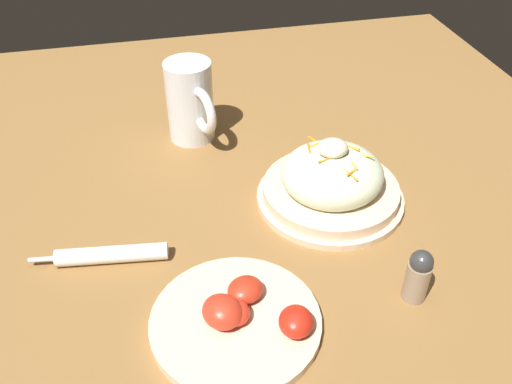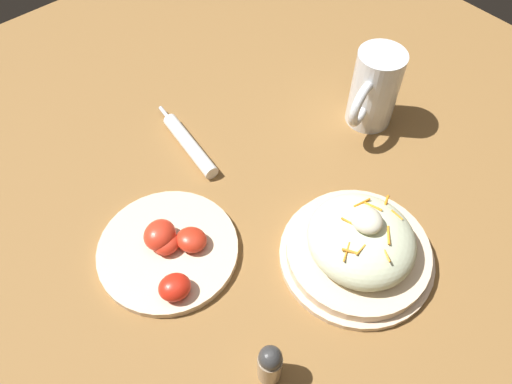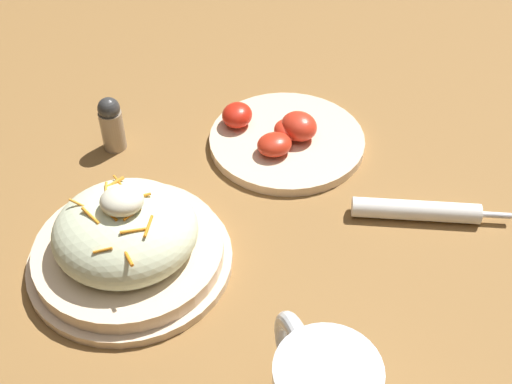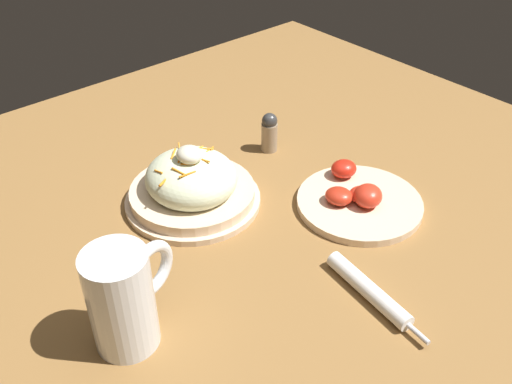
{
  "view_description": "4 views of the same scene",
  "coord_description": "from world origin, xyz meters",
  "px_view_note": "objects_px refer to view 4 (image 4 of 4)",
  "views": [
    {
      "loc": [
        -0.07,
        -0.61,
        0.56
      ],
      "look_at": [
        0.06,
        -0.04,
        0.09
      ],
      "focal_mm": 39.12,
      "sensor_mm": 36.0,
      "label": 1
    },
    {
      "loc": [
        0.37,
        -0.33,
        0.65
      ],
      "look_at": [
        0.04,
        -0.04,
        0.07
      ],
      "focal_mm": 34.65,
      "sensor_mm": 36.0,
      "label": 2
    },
    {
      "loc": [
        0.07,
        0.52,
        0.57
      ],
      "look_at": [
        0.05,
        -0.02,
        0.06
      ],
      "focal_mm": 46.3,
      "sensor_mm": 36.0,
      "label": 3
    },
    {
      "loc": [
        -0.47,
        0.46,
        0.6
      ],
      "look_at": [
        0.07,
        -0.01,
        0.08
      ],
      "focal_mm": 40.5,
      "sensor_mm": 36.0,
      "label": 4
    }
  ],
  "objects_px": {
    "beer_mug": "(124,304)",
    "salt_shaker": "(269,132)",
    "tomato_plate": "(357,199)",
    "napkin_roll": "(369,290)",
    "salad_plate": "(192,185)"
  },
  "relations": [
    {
      "from": "beer_mug",
      "to": "salt_shaker",
      "type": "height_order",
      "value": "beer_mug"
    },
    {
      "from": "salt_shaker",
      "to": "tomato_plate",
      "type": "bearing_deg",
      "value": 178.62
    },
    {
      "from": "salad_plate",
      "to": "salt_shaker",
      "type": "xyz_separation_m",
      "value": [
        0.04,
        -0.21,
        0.0
      ]
    },
    {
      "from": "napkin_roll",
      "to": "salt_shaker",
      "type": "height_order",
      "value": "salt_shaker"
    },
    {
      "from": "beer_mug",
      "to": "salt_shaker",
      "type": "bearing_deg",
      "value": -63.27
    },
    {
      "from": "beer_mug",
      "to": "salt_shaker",
      "type": "xyz_separation_m",
      "value": [
        0.22,
        -0.44,
        -0.02
      ]
    },
    {
      "from": "tomato_plate",
      "to": "salt_shaker",
      "type": "distance_m",
      "value": 0.23
    },
    {
      "from": "napkin_roll",
      "to": "tomato_plate",
      "type": "relative_size",
      "value": 0.89
    },
    {
      "from": "beer_mug",
      "to": "napkin_roll",
      "type": "height_order",
      "value": "beer_mug"
    },
    {
      "from": "salt_shaker",
      "to": "beer_mug",
      "type": "bearing_deg",
      "value": 116.73
    },
    {
      "from": "napkin_roll",
      "to": "salt_shaker",
      "type": "relative_size",
      "value": 2.4
    },
    {
      "from": "napkin_roll",
      "to": "tomato_plate",
      "type": "height_order",
      "value": "tomato_plate"
    },
    {
      "from": "napkin_roll",
      "to": "salad_plate",
      "type": "bearing_deg",
      "value": 9.63
    },
    {
      "from": "salad_plate",
      "to": "napkin_roll",
      "type": "relative_size",
      "value": 1.21
    },
    {
      "from": "beer_mug",
      "to": "tomato_plate",
      "type": "bearing_deg",
      "value": -90.62
    }
  ]
}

